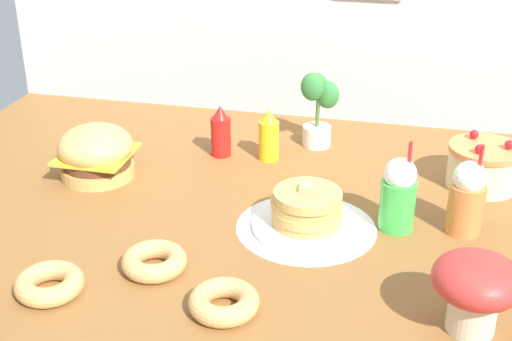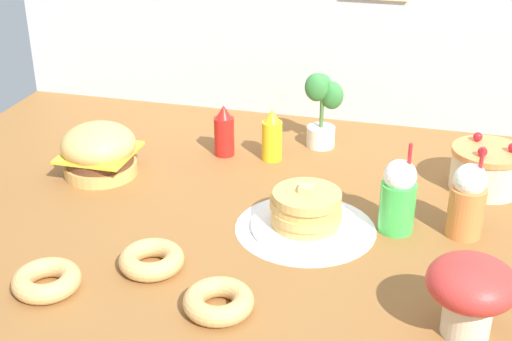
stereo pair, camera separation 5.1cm
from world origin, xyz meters
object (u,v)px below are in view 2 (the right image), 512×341
object	(u,v)px
donut_chocolate	(151,259)
donut_vanilla	(219,301)
layer_cake	(487,169)
potted_plant	(322,107)
mustard_bottle	(272,136)
orange_float_cup	(467,201)
donut_pink_glaze	(47,280)
ketchup_bottle	(224,132)
mushroom_stool	(471,290)
pancake_stack	(306,212)
cream_soda_cup	(398,196)
burger	(99,151)

from	to	relation	value
donut_chocolate	donut_vanilla	xyz separation A→B (m)	(0.22, -0.13, 0.00)
layer_cake	donut_chocolate	xyz separation A→B (m)	(-0.85, -0.69, -0.04)
potted_plant	donut_vanilla	bearing A→B (deg)	-93.60
mustard_bottle	donut_vanilla	distance (m)	0.87
mustard_bottle	orange_float_cup	bearing A→B (deg)	-28.73
orange_float_cup	donut_pink_glaze	xyz separation A→B (m)	(-1.00, -0.54, -0.08)
ketchup_bottle	orange_float_cup	distance (m)	0.88
mustard_bottle	mushroom_stool	world-z (taller)	mushroom_stool
pancake_stack	layer_cake	bearing A→B (deg)	38.12
cream_soda_cup	donut_chocolate	size ratio (longest dim) A/B	1.61
mustard_bottle	pancake_stack	bearing A→B (deg)	-64.85
layer_cake	donut_vanilla	world-z (taller)	layer_cake
layer_cake	ketchup_bottle	world-z (taller)	ketchup_bottle
mushroom_stool	burger	bearing A→B (deg)	155.10
burger	orange_float_cup	world-z (taller)	orange_float_cup
pancake_stack	mustard_bottle	xyz separation A→B (m)	(-0.21, 0.44, 0.03)
orange_float_cup	donut_pink_glaze	distance (m)	1.14
donut_pink_glaze	potted_plant	xyz separation A→B (m)	(0.50, 1.05, 0.12)
ketchup_bottle	mustard_bottle	bearing A→B (deg)	1.79
burger	mushroom_stool	size ratio (longest dim) A/B	1.21
layer_cake	cream_soda_cup	world-z (taller)	cream_soda_cup
pancake_stack	mushroom_stool	xyz separation A→B (m)	(0.44, -0.36, 0.06)
pancake_stack	donut_pink_glaze	bearing A→B (deg)	-141.26
donut_pink_glaze	cream_soda_cup	bearing A→B (deg)	32.34
mustard_bottle	donut_chocolate	size ratio (longest dim) A/B	1.08
layer_cake	burger	bearing A→B (deg)	-170.06
pancake_stack	ketchup_bottle	size ratio (longest dim) A/B	1.70
donut_pink_glaze	potted_plant	world-z (taller)	potted_plant
burger	donut_chocolate	size ratio (longest dim) A/B	1.43
mustard_bottle	potted_plant	xyz separation A→B (m)	(0.14, 0.16, 0.06)
ketchup_bottle	mushroom_stool	xyz separation A→B (m)	(0.82, -0.80, 0.03)
cream_soda_cup	donut_chocolate	bearing A→B (deg)	-148.86
mustard_bottle	cream_soda_cup	size ratio (longest dim) A/B	0.67
ketchup_bottle	potted_plant	bearing A→B (deg)	27.31
mushroom_stool	pancake_stack	bearing A→B (deg)	140.58
burger	donut_pink_glaze	bearing A→B (deg)	-75.79
potted_plant	pancake_stack	bearing A→B (deg)	-84.10
burger	donut_chocolate	world-z (taller)	burger
ketchup_bottle	potted_plant	xyz separation A→B (m)	(0.31, 0.16, 0.06)
donut_vanilla	ketchup_bottle	bearing A→B (deg)	106.19
mustard_bottle	potted_plant	world-z (taller)	potted_plant
cream_soda_cup	donut_pink_glaze	xyz separation A→B (m)	(-0.82, -0.52, -0.08)
burger	orange_float_cup	xyz separation A→B (m)	(1.16, -0.09, 0.02)
ketchup_bottle	orange_float_cup	bearing A→B (deg)	-23.13
donut_pink_glaze	mustard_bottle	bearing A→B (deg)	67.99
layer_cake	mustard_bottle	xyz separation A→B (m)	(-0.71, 0.04, 0.01)
cream_soda_cup	potted_plant	distance (m)	0.62
donut_pink_glaze	donut_chocolate	size ratio (longest dim) A/B	1.00
ketchup_bottle	donut_pink_glaze	xyz separation A→B (m)	(-0.19, -0.89, -0.06)
donut_vanilla	mushroom_stool	distance (m)	0.58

